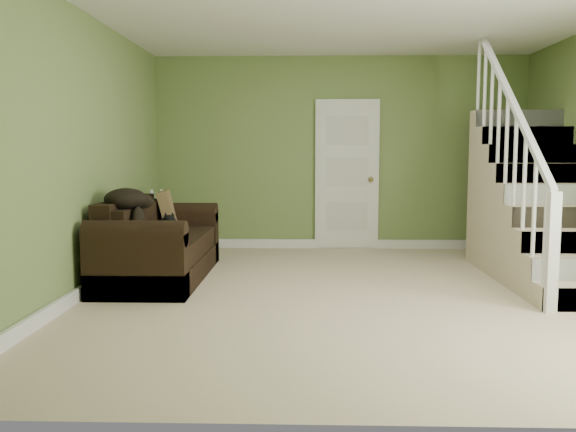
# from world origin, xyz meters

# --- Properties ---
(floor) EXTENTS (5.00, 5.50, 0.01)m
(floor) POSITION_xyz_m (0.00, 0.00, 0.00)
(floor) COLOR tan
(floor) RESTS_ON ground
(ceiling) EXTENTS (5.00, 5.50, 0.01)m
(ceiling) POSITION_xyz_m (0.00, 0.00, 2.60)
(ceiling) COLOR white
(ceiling) RESTS_ON wall_back
(wall_back) EXTENTS (5.00, 0.04, 2.60)m
(wall_back) POSITION_xyz_m (0.00, 2.75, 1.30)
(wall_back) COLOR olive
(wall_back) RESTS_ON floor
(wall_front) EXTENTS (5.00, 0.04, 2.60)m
(wall_front) POSITION_xyz_m (0.00, -2.75, 1.30)
(wall_front) COLOR olive
(wall_front) RESTS_ON floor
(wall_left) EXTENTS (0.04, 5.50, 2.60)m
(wall_left) POSITION_xyz_m (-2.50, 0.00, 1.30)
(wall_left) COLOR olive
(wall_left) RESTS_ON floor
(baseboard_back) EXTENTS (5.00, 0.04, 0.12)m
(baseboard_back) POSITION_xyz_m (0.00, 2.72, 0.06)
(baseboard_back) COLOR white
(baseboard_back) RESTS_ON floor
(baseboard_left) EXTENTS (0.04, 5.50, 0.12)m
(baseboard_left) POSITION_xyz_m (-2.47, 0.00, 0.06)
(baseboard_left) COLOR white
(baseboard_left) RESTS_ON floor
(door) EXTENTS (0.86, 0.12, 2.02)m
(door) POSITION_xyz_m (0.10, 2.71, 1.01)
(door) COLOR white
(door) RESTS_ON floor
(staircase) EXTENTS (1.00, 2.51, 2.82)m
(staircase) POSITION_xyz_m (1.99, 0.97, 0.64)
(staircase) COLOR tan
(staircase) RESTS_ON floor
(sofa) EXTENTS (0.91, 2.11, 0.83)m
(sofa) POSITION_xyz_m (-2.02, 0.66, 0.32)
(sofa) COLOR black
(sofa) RESTS_ON floor
(side_table) EXTENTS (0.55, 0.55, 0.86)m
(side_table) POSITION_xyz_m (-2.23, 1.73, 0.32)
(side_table) COLOR black
(side_table) RESTS_ON floor
(cat) EXTENTS (0.32, 0.52, 0.25)m
(cat) POSITION_xyz_m (-1.91, 0.76, 0.55)
(cat) COLOR black
(cat) RESTS_ON sofa
(banana) EXTENTS (0.07, 0.20, 0.05)m
(banana) POSITION_xyz_m (-1.80, 0.20, 0.48)
(banana) COLOR yellow
(banana) RESTS_ON sofa
(throw_pillow) EXTENTS (0.30, 0.51, 0.50)m
(throw_pillow) POSITION_xyz_m (-2.04, 1.33, 0.63)
(throw_pillow) COLOR #4F381F
(throw_pillow) RESTS_ON sofa
(throw_blanket) EXTENTS (0.51, 0.60, 0.21)m
(throw_blanket) POSITION_xyz_m (-2.21, 0.25, 0.86)
(throw_blanket) COLOR black
(throw_blanket) RESTS_ON sofa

